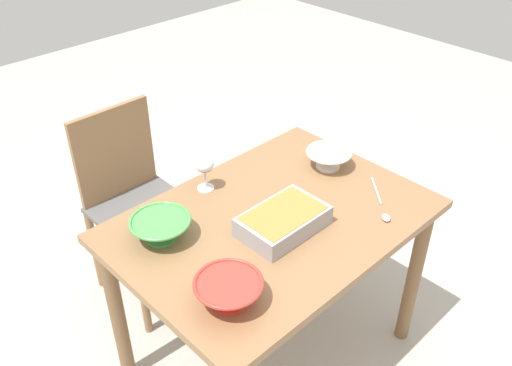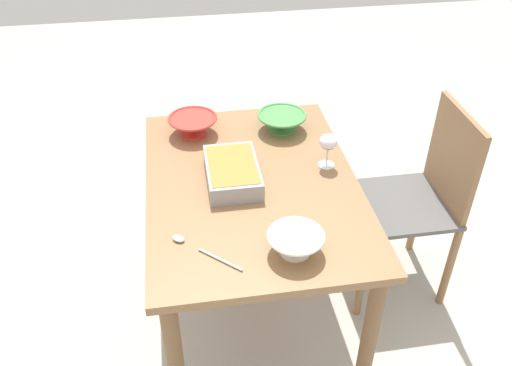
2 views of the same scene
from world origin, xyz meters
TOP-DOWN VIEW (x-y plane):
  - ground_plane at (0.00, 0.00)m, footprint 8.00×8.00m
  - dining_table at (0.00, 0.00)m, footprint 1.12×0.80m
  - chair at (0.12, -0.76)m, footprint 0.41×0.44m
  - wine_glass at (0.06, -0.31)m, footprint 0.07×0.07m
  - casserole_dish at (0.02, 0.07)m, footprint 0.30×0.20m
  - mixing_bowl at (0.36, -0.18)m, footprint 0.21×0.21m
  - small_bowl at (-0.40, -0.08)m, footprint 0.19×0.19m
  - serving_bowl at (0.39, 0.20)m, footprint 0.21×0.21m
  - serving_spoon at (-0.33, 0.24)m, footprint 0.20×0.22m

SIDE VIEW (x-z plane):
  - ground_plane at x=0.00m, z-range 0.00..0.00m
  - chair at x=0.12m, z-range 0.05..0.96m
  - dining_table at x=0.00m, z-range 0.27..1.02m
  - serving_spoon at x=-0.33m, z-range 0.76..0.77m
  - casserole_dish at x=0.02m, z-range 0.76..0.84m
  - small_bowl at x=-0.40m, z-range 0.76..0.84m
  - mixing_bowl at x=0.36m, z-range 0.76..0.84m
  - serving_bowl at x=0.39m, z-range 0.76..0.85m
  - wine_glass at x=0.06m, z-range 0.79..0.93m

